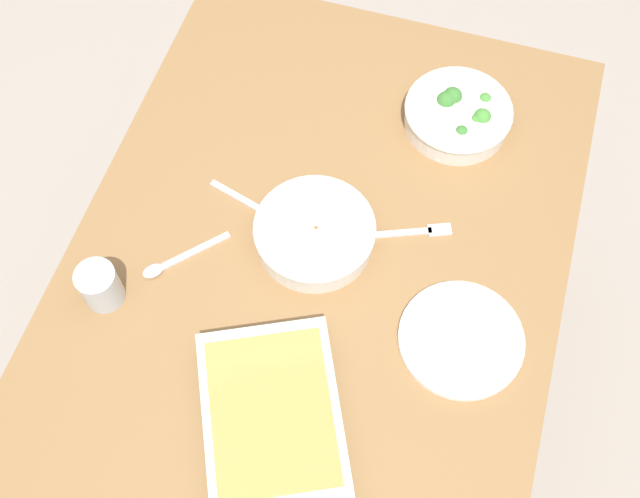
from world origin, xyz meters
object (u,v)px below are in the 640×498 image
Objects in this scene: broccoli_bowl at (458,114)px; baking_dish at (272,416)px; spoon_by_broccoli at (448,138)px; spoon_spare at (174,261)px; spoon_by_stew at (260,209)px; side_plate at (461,339)px; fork_on_table at (412,232)px; drink_cup at (101,287)px; stew_bowl at (315,233)px.

baking_dish is (0.69, -0.16, 0.00)m from broccoli_bowl.
spoon_spare is (0.42, -0.42, 0.00)m from spoon_by_broccoli.
broccoli_bowl is 0.44m from spoon_by_stew.
side_plate is 0.23m from fork_on_table.
baking_dish is 0.36m from side_plate.
drink_cup is at bearing -44.98° from spoon_by_broccoli.
baking_dish is 0.44m from fork_on_table.
spoon_spare is at bearing -130.59° from baking_dish.
spoon_spare is (0.12, -0.23, -0.03)m from stew_bowl.
broccoli_bowl is 0.98× the size of side_plate.
side_plate is (0.46, 0.11, -0.02)m from broccoli_bowl.
baking_dish is at bearing 70.14° from drink_cup.
broccoli_bowl reaches higher than side_plate.
spoon_by_broccoli is at bearing 166.64° from baking_dish.
broccoli_bowl reaches higher than spoon_by_stew.
baking_dish is at bearing -18.04° from fork_on_table.
drink_cup is at bearing -39.77° from spoon_by_stew.
baking_dish is (0.35, 0.03, 0.00)m from stew_bowl.
fork_on_table is (0.27, -0.02, -0.03)m from broccoli_bowl.
stew_bowl is 1.28× the size of spoon_by_broccoli.
spoon_by_stew is at bearing -158.04° from baking_dish.
spoon_spare is at bearing -37.32° from spoon_by_stew.
stew_bowl is 0.35m from spoon_by_broccoli.
stew_bowl is 0.18m from fork_on_table.
stew_bowl is 1.32× the size of fork_on_table.
baking_dish is 2.10× the size of spoon_by_stew.
drink_cup is at bearing -109.86° from baking_dish.
stew_bowl is at bearing -29.56° from broccoli_bowl.
stew_bowl reaches higher than spoon_by_broccoli.
stew_bowl is 0.62× the size of baking_dish.
spoon_by_stew is (0.31, -0.31, -0.03)m from broccoli_bowl.
baking_dish reaches higher than fork_on_table.
side_plate reaches higher than spoon_by_broccoli.
drink_cup is at bearing -43.04° from broccoli_bowl.
stew_bowl reaches higher than spoon_spare.
drink_cup is 0.48× the size of spoon_by_broccoli.
spoon_by_broccoli is 0.23m from fork_on_table.
spoon_by_stew and spoon_by_broccoli have the same top height.
side_plate reaches higher than fork_on_table.
fork_on_table is (-0.18, -0.13, -0.00)m from side_plate.
stew_bowl is 1.29× the size of spoon_by_stew.
fork_on_table is at bearing 119.87° from drink_cup.
drink_cup reaches higher than fork_on_table.
drink_cup is 0.33m from spoon_by_stew.
stew_bowl is 1.02× the size of side_plate.
spoon_by_stew is (-0.25, 0.21, -0.03)m from drink_cup.
spoon_by_broccoli is (0.04, -0.01, -0.03)m from broccoli_bowl.
broccoli_bowl is (-0.34, 0.19, -0.00)m from stew_bowl.
fork_on_table is at bearing -144.19° from side_plate.
spoon_by_broccoli is (-0.51, 0.51, -0.03)m from drink_cup.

